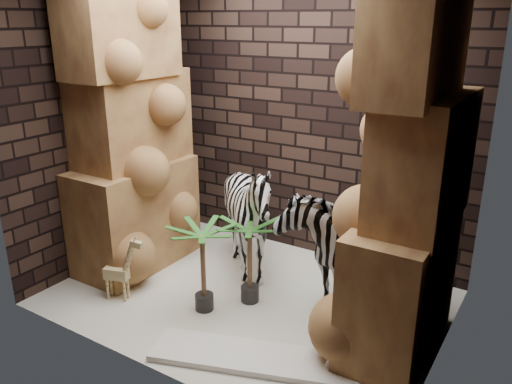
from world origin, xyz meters
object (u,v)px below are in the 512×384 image
Objects in this scene: zebra_left at (250,223)px; surfboard at (256,358)px; giraffe_toy at (116,266)px; palm_front at (250,262)px; palm_back at (203,268)px; zebra_right at (336,227)px.

zebra_left is 1.50m from surfboard.
giraffe_toy is at bearing -129.32° from zebra_left.
surfboard is at bearing -21.47° from giraffe_toy.
palm_back is (-0.27, -0.34, 0.01)m from palm_front.
giraffe_toy is at bearing -149.26° from zebra_right.
palm_back is 0.50× the size of surfboard.
zebra_right is 1.71× the size of palm_back.
palm_front is at bearing 12.14° from giraffe_toy.
palm_front is (1.07, 0.63, 0.07)m from giraffe_toy.
zebra_right is at bearing 40.00° from palm_front.
zebra_right reaches higher than palm_front.
zebra_right is 0.86m from palm_front.
giraffe_toy is 1.62m from surfboard.
zebra_right is 0.90m from zebra_left.
zebra_right is 1.27m from palm_back.
palm_front is (0.28, -0.42, -0.18)m from zebra_left.
zebra_left reaches higher than palm_back.
giraffe_toy is 0.86m from palm_back.
palm_back reaches higher than giraffe_toy.
zebra_left is at bearing 105.39° from surfboard.
zebra_right is 2.10× the size of giraffe_toy.
zebra_right is at bearing 66.11° from surfboard.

